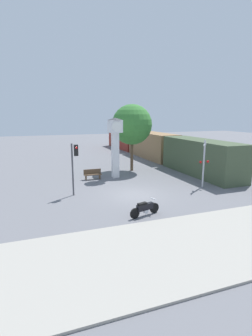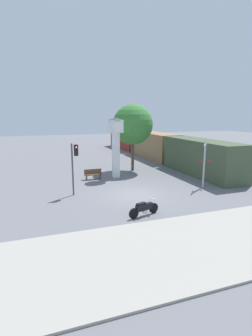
{
  "view_description": "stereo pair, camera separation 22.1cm",
  "coord_description": "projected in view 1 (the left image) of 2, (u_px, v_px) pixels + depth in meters",
  "views": [
    {
      "loc": [
        -7.03,
        -17.2,
        5.84
      ],
      "look_at": [
        -0.3,
        0.9,
        1.87
      ],
      "focal_mm": 28.0,
      "sensor_mm": 36.0,
      "label": 1
    },
    {
      "loc": [
        -6.82,
        -17.28,
        5.84
      ],
      "look_at": [
        -0.3,
        0.9,
        1.87
      ],
      "focal_mm": 28.0,
      "sensor_mm": 36.0,
      "label": 2
    }
  ],
  "objects": [
    {
      "name": "ground_plane",
      "position": [
        134.0,
        195.0,
        19.37
      ],
      "size": [
        120.0,
        120.0,
        0.0
      ],
      "primitive_type": "plane",
      "color": "slate"
    },
    {
      "name": "sidewalk_strip",
      "position": [
        200.0,
        243.0,
        12.0
      ],
      "size": [
        36.0,
        6.0,
        0.1
      ],
      "color": "#9E998E",
      "rests_on": "ground_plane"
    },
    {
      "name": "motorcycle",
      "position": [
        145.0,
        208.0,
        15.27
      ],
      "size": [
        2.06,
        0.74,
        0.93
      ],
      "rotation": [
        0.0,
        0.0,
        0.28
      ],
      "color": "black",
      "rests_on": "ground_plane"
    },
    {
      "name": "clock_tower",
      "position": [
        115.0,
        139.0,
        24.02
      ],
      "size": [
        1.36,
        1.36,
        5.54
      ],
      "color": "white",
      "rests_on": "ground_plane"
    },
    {
      "name": "freight_train",
      "position": [
        152.0,
        145.0,
        35.63
      ],
      "size": [
        2.8,
        31.85,
        3.4
      ],
      "color": "#425138",
      "rests_on": "ground_plane"
    },
    {
      "name": "traffic_light",
      "position": [
        74.0,
        160.0,
        18.77
      ],
      "size": [
        0.5,
        0.35,
        3.81
      ],
      "color": "#47474C",
      "rests_on": "ground_plane"
    },
    {
      "name": "railroad_crossing_signal",
      "position": [
        204.0,
        162.0,
        20.95
      ],
      "size": [
        0.9,
        0.82,
        3.84
      ],
      "color": "#B7B7BC",
      "rests_on": "ground_plane"
    },
    {
      "name": "street_tree",
      "position": [
        132.0,
        125.0,
        26.75
      ],
      "size": [
        4.11,
        4.11,
        6.86
      ],
      "color": "brown",
      "rests_on": "ground_plane"
    },
    {
      "name": "bench",
      "position": [
        93.0,
        174.0,
        23.88
      ],
      "size": [
        1.6,
        0.44,
        0.92
      ],
      "color": "brown",
      "rests_on": "ground_plane"
    }
  ]
}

